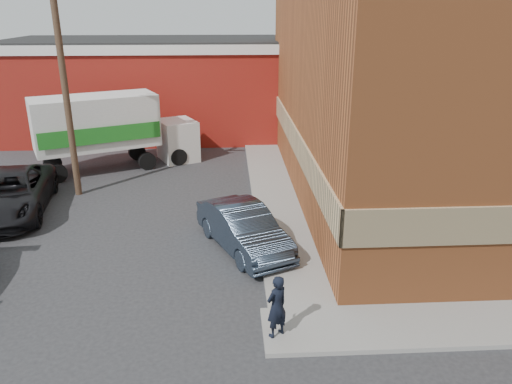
# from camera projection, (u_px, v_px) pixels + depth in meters

# --- Properties ---
(ground) EXTENTS (90.00, 90.00, 0.00)m
(ground) POSITION_uv_depth(u_px,v_px,m) (280.00, 311.00, 12.77)
(ground) COLOR #28282B
(ground) RESTS_ON ground
(brick_building) EXTENTS (14.25, 18.25, 9.36)m
(brick_building) POSITION_uv_depth(u_px,v_px,m) (469.00, 77.00, 20.02)
(brick_building) COLOR #AA582B
(brick_building) RESTS_ON ground
(sidewalk_west) EXTENTS (1.80, 18.00, 0.12)m
(sidewalk_west) POSITION_uv_depth(u_px,v_px,m) (272.00, 189.00, 21.21)
(sidewalk_west) COLOR gray
(sidewalk_west) RESTS_ON ground
(warehouse) EXTENTS (16.30, 8.30, 5.60)m
(warehouse) POSITION_uv_depth(u_px,v_px,m) (148.00, 86.00, 30.19)
(warehouse) COLOR maroon
(warehouse) RESTS_ON ground
(utility_pole) EXTENTS (2.00, 0.26, 9.00)m
(utility_pole) POSITION_uv_depth(u_px,v_px,m) (64.00, 79.00, 19.14)
(utility_pole) COLOR brown
(utility_pole) RESTS_ON ground
(man) EXTENTS (0.68, 0.63, 1.55)m
(man) POSITION_uv_depth(u_px,v_px,m) (277.00, 306.00, 11.40)
(man) COLOR black
(man) RESTS_ON sidewalk_south
(sedan) EXTENTS (3.20, 4.62, 1.44)m
(sedan) POSITION_uv_depth(u_px,v_px,m) (244.00, 228.00, 15.84)
(sedan) COLOR #293444
(sedan) RESTS_ON ground
(suv_a) EXTENTS (3.50, 6.07, 1.59)m
(suv_a) POSITION_uv_depth(u_px,v_px,m) (10.00, 193.00, 18.59)
(suv_a) COLOR black
(suv_a) RESTS_ON ground
(box_truck) EXTENTS (7.40, 4.88, 3.54)m
(box_truck) POSITION_uv_depth(u_px,v_px,m) (111.00, 127.00, 23.42)
(box_truck) COLOR silver
(box_truck) RESTS_ON ground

